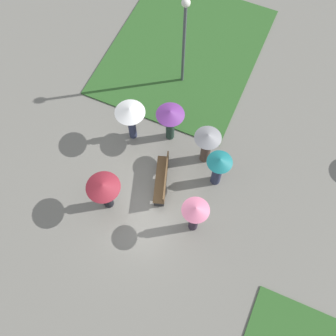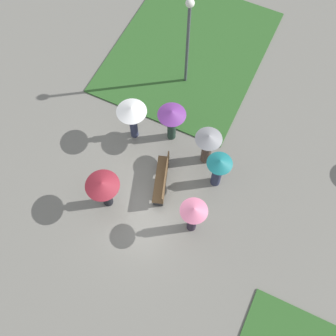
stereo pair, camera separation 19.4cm
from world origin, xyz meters
name	(u,v)px [view 1 (the left image)]	position (x,y,z in m)	size (l,w,h in m)	color
ground_plane	(137,203)	(0.00, 0.00, 0.00)	(90.00, 90.00, 0.00)	slate
lawn_patch_near	(185,50)	(-7.34, -1.15, 0.03)	(7.72, 6.20, 0.06)	#2D5B26
park_bench	(163,179)	(-1.10, 0.57, 0.47)	(1.94, 1.00, 0.90)	brown
lamp_post	(184,33)	(-5.82, -0.64, 2.83)	(0.32, 0.32, 4.41)	#474C51
crowd_person_grey	(207,143)	(-2.74, 1.60, 1.24)	(0.99, 0.99, 1.86)	#47382D
crowd_person_pink	(195,214)	(-0.02, 2.22, 1.34)	(0.94, 0.94, 1.97)	#2D2333
crowd_person_teal	(218,167)	(-2.02, 2.32, 1.19)	(0.91, 0.91, 1.83)	#282D47
crowd_person_white	(130,115)	(-2.55, -1.37, 1.50)	(1.13, 1.13, 1.94)	#282D47
crowd_person_maroon	(104,190)	(0.42, -0.95, 1.32)	(1.19, 1.19, 1.80)	black
crowd_person_purple	(170,118)	(-3.11, -0.02, 1.35)	(1.07, 1.07, 1.83)	#1E3328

